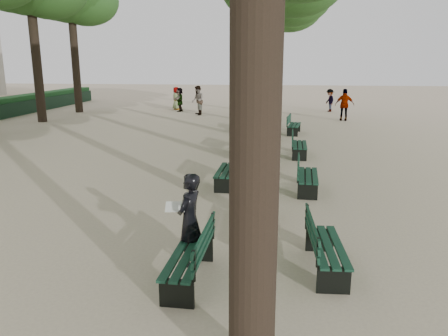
# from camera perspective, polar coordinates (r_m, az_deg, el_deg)

# --- Properties ---
(ground) EXTENTS (120.00, 120.00, 0.00)m
(ground) POSITION_cam_1_polar(r_m,az_deg,el_deg) (7.44, -7.55, -14.49)
(ground) COLOR #C6B496
(ground) RESTS_ON ground
(bench_left_0) EXTENTS (0.63, 1.82, 0.92)m
(bench_left_0) POSITION_cam_1_polar(r_m,az_deg,el_deg) (7.28, -4.65, -12.66)
(bench_left_0) COLOR black
(bench_left_0) RESTS_ON ground
(bench_left_1) EXTENTS (0.62, 1.81, 0.92)m
(bench_left_1) POSITION_cam_1_polar(r_m,az_deg,el_deg) (12.60, 0.41, -1.08)
(bench_left_1) COLOR black
(bench_left_1) RESTS_ON ground
(bench_left_2) EXTENTS (0.65, 1.82, 0.92)m
(bench_left_2) POSITION_cam_1_polar(r_m,az_deg,el_deg) (17.30, 2.17, 3.02)
(bench_left_2) COLOR black
(bench_left_2) RESTS_ON ground
(bench_left_3) EXTENTS (0.73, 1.84, 0.92)m
(bench_left_3) POSITION_cam_1_polar(r_m,az_deg,el_deg) (22.19, 3.21, 5.41)
(bench_left_3) COLOR black
(bench_left_3) RESTS_ON ground
(bench_right_0) EXTENTS (0.65, 1.82, 0.92)m
(bench_right_0) POSITION_cam_1_polar(r_m,az_deg,el_deg) (7.81, 13.22, -11.07)
(bench_right_0) COLOR black
(bench_right_0) RESTS_ON ground
(bench_right_1) EXTENTS (0.67, 1.83, 0.92)m
(bench_right_1) POSITION_cam_1_polar(r_m,az_deg,el_deg) (12.25, 10.85, -1.77)
(bench_right_1) COLOR black
(bench_right_1) RESTS_ON ground
(bench_right_2) EXTENTS (0.63, 1.82, 0.92)m
(bench_right_2) POSITION_cam_1_polar(r_m,az_deg,el_deg) (16.68, 9.80, 2.42)
(bench_right_2) COLOR black
(bench_right_2) RESTS_ON ground
(bench_right_3) EXTENTS (0.80, 1.86, 0.92)m
(bench_right_3) POSITION_cam_1_polar(r_m,az_deg,el_deg) (21.86, 9.12, 5.13)
(bench_right_3) COLOR black
(bench_right_3) RESTS_ON ground
(man_with_map) EXTENTS (0.69, 0.73, 1.65)m
(man_with_map) POSITION_cam_1_polar(r_m,az_deg,el_deg) (7.67, -4.52, -6.71)
(man_with_map) COLOR black
(man_with_map) RESTS_ON ground
(pedestrian_e) EXTENTS (0.44, 1.58, 1.68)m
(pedestrian_e) POSITION_cam_1_polar(r_m,az_deg,el_deg) (31.44, -5.81, 8.88)
(pedestrian_e) COLOR #262628
(pedestrian_e) RESTS_ON ground
(pedestrian_c) EXTENTS (1.14, 0.46, 1.90)m
(pedestrian_c) POSITION_cam_1_polar(r_m,az_deg,el_deg) (27.32, 15.47, 7.96)
(pedestrian_c) COLOR #262628
(pedestrian_c) RESTS_ON ground
(pedestrian_b) EXTENTS (0.59, 1.08, 1.59)m
(pedestrian_b) POSITION_cam_1_polar(r_m,az_deg,el_deg) (32.04, 13.64, 8.58)
(pedestrian_b) COLOR #262628
(pedestrian_b) RESTS_ON ground
(pedestrian_a) EXTENTS (0.72, 1.01, 1.93)m
(pedestrian_a) POSITION_cam_1_polar(r_m,az_deg,el_deg) (29.17, -3.45, 8.80)
(pedestrian_a) COLOR #262628
(pedestrian_a) RESTS_ON ground
(pedestrian_d) EXTENTS (0.82, 0.79, 1.65)m
(pedestrian_d) POSITION_cam_1_polar(r_m,az_deg,el_deg) (32.70, -6.25, 9.03)
(pedestrian_d) COLOR #262628
(pedestrian_d) RESTS_ON ground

